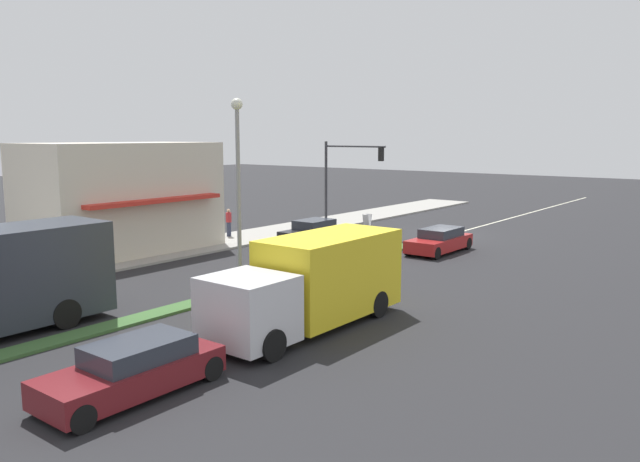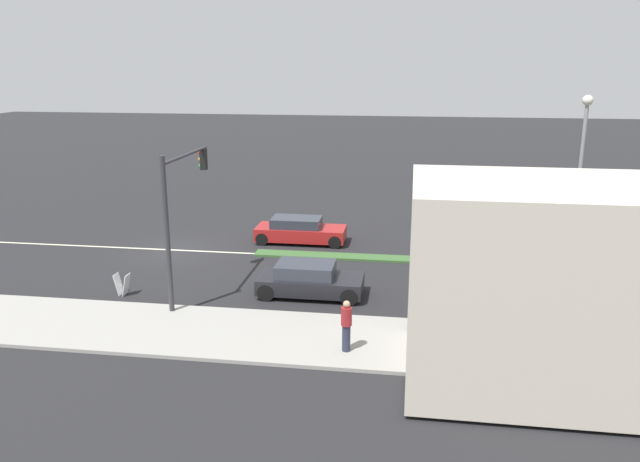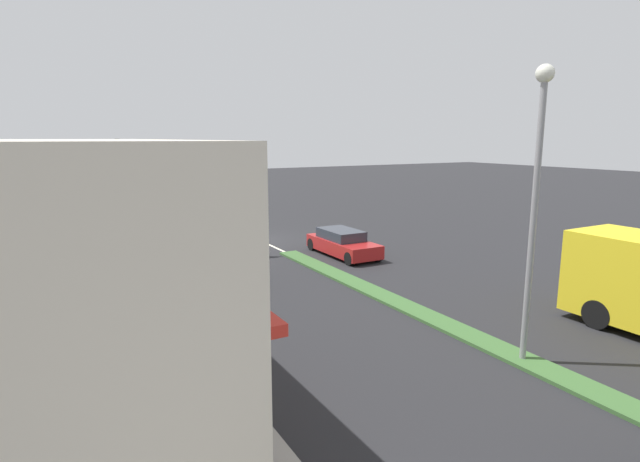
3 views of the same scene
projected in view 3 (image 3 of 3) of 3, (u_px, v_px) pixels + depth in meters
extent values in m
plane|color=#232326|center=(516.00, 358.00, 13.23)|extent=(160.00, 160.00, 0.00)
cube|color=beige|center=(258.00, 239.00, 28.67)|extent=(0.16, 60.00, 0.01)
cube|color=beige|center=(40.00, 294.00, 9.22)|extent=(5.09, 9.62, 5.61)
cube|color=red|center=(195.00, 273.00, 10.61)|extent=(0.70, 7.70, 0.20)
cylinder|color=#333338|center=(122.00, 203.00, 22.11)|extent=(0.18, 0.18, 5.60)
cylinder|color=#333338|center=(170.00, 145.00, 22.73)|extent=(4.50, 0.12, 0.12)
cube|color=black|center=(212.00, 155.00, 23.74)|extent=(0.28, 0.24, 0.84)
sphere|color=red|center=(211.00, 149.00, 23.81)|extent=(0.18, 0.18, 0.18)
sphere|color=gold|center=(211.00, 155.00, 23.86)|extent=(0.18, 0.18, 0.18)
sphere|color=green|center=(212.00, 160.00, 23.91)|extent=(0.18, 0.18, 0.18)
cylinder|color=gray|center=(533.00, 226.00, 12.39)|extent=(0.16, 0.16, 7.00)
sphere|color=silver|center=(545.00, 73.00, 11.71)|extent=(0.44, 0.44, 0.44)
cylinder|color=#282D42|center=(80.00, 305.00, 15.82)|extent=(0.26, 0.26, 0.85)
cylinder|color=maroon|center=(78.00, 283.00, 15.69)|extent=(0.34, 0.34, 0.58)
sphere|color=tan|center=(77.00, 271.00, 15.61)|extent=(0.22, 0.22, 0.22)
cube|color=silver|center=(149.00, 243.00, 25.67)|extent=(0.45, 0.21, 0.84)
cube|color=silver|center=(150.00, 244.00, 25.39)|extent=(0.45, 0.21, 0.84)
cylinder|color=black|center=(638.00, 303.00, 16.27)|extent=(0.28, 0.90, 0.90)
cylinder|color=black|center=(598.00, 314.00, 15.24)|extent=(0.28, 0.90, 0.90)
cube|color=black|center=(211.00, 273.00, 19.79)|extent=(1.84, 4.03, 0.59)
cube|color=#2D333D|center=(209.00, 258.00, 19.86)|extent=(1.57, 2.22, 0.52)
cylinder|color=black|center=(245.00, 284.00, 18.85)|extent=(0.22, 0.66, 0.66)
cylinder|color=black|center=(203.00, 290.00, 18.06)|extent=(0.22, 0.66, 0.66)
cylinder|color=black|center=(219.00, 265.00, 21.57)|extent=(0.22, 0.66, 0.66)
cylinder|color=black|center=(181.00, 270.00, 20.79)|extent=(0.22, 0.66, 0.66)
cube|color=#AD1E1E|center=(343.00, 246.00, 24.68)|extent=(1.77, 4.45, 0.63)
cube|color=#2D333D|center=(341.00, 234.00, 24.77)|extent=(1.50, 2.45, 0.47)
cylinder|color=black|center=(378.00, 255.00, 23.53)|extent=(0.22, 0.63, 0.63)
cylinder|color=black|center=(350.00, 259.00, 22.78)|extent=(0.22, 0.63, 0.63)
cylinder|color=black|center=(338.00, 241.00, 26.65)|extent=(0.22, 0.63, 0.63)
cylinder|color=black|center=(312.00, 244.00, 25.89)|extent=(0.22, 0.63, 0.63)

